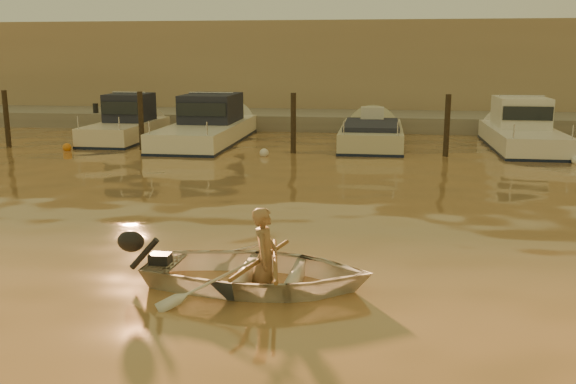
% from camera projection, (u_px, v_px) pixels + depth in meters
% --- Properties ---
extents(ground_plane, '(160.00, 160.00, 0.00)m').
position_uv_depth(ground_plane, '(163.00, 317.00, 8.17)').
color(ground_plane, olive).
rests_on(ground_plane, ground).
extents(dinghy, '(3.36, 2.46, 0.68)m').
position_uv_depth(dinghy, '(258.00, 272.00, 9.20)').
color(dinghy, silver).
rests_on(dinghy, ground_plane).
extents(person, '(0.37, 0.55, 1.47)m').
position_uv_depth(person, '(265.00, 258.00, 9.14)').
color(person, '#916E48').
rests_on(person, dinghy).
extents(outboard_motor, '(0.91, 0.43, 0.70)m').
position_uv_depth(outboard_motor, '(159.00, 262.00, 9.45)').
color(outboard_motor, black).
rests_on(outboard_motor, dinghy).
extents(oar_port, '(0.42, 2.08, 0.13)m').
position_uv_depth(oar_port, '(275.00, 260.00, 9.12)').
color(oar_port, brown).
rests_on(oar_port, dinghy).
extents(oar_starboard, '(0.50, 2.07, 0.13)m').
position_uv_depth(oar_starboard, '(261.00, 259.00, 9.15)').
color(oar_starboard, brown).
rests_on(oar_starboard, dinghy).
extents(moored_boat_1, '(1.88, 5.72, 1.75)m').
position_uv_depth(moored_boat_1, '(125.00, 124.00, 24.49)').
color(moored_boat_1, beige).
rests_on(moored_boat_1, ground_plane).
extents(moored_boat_2, '(2.41, 8.04, 1.75)m').
position_uv_depth(moored_boat_2, '(207.00, 125.00, 24.04)').
color(moored_boat_2, white).
rests_on(moored_boat_2, ground_plane).
extents(moored_boat_3, '(2.16, 6.19, 0.95)m').
position_uv_depth(moored_boat_3, '(371.00, 139.00, 23.27)').
color(moored_boat_3, beige).
rests_on(moored_boat_3, ground_plane).
extents(moored_boat_4, '(2.16, 6.70, 1.75)m').
position_uv_depth(moored_boat_4, '(523.00, 131.00, 22.45)').
color(moored_boat_4, white).
rests_on(moored_boat_4, ground_plane).
extents(piling_0, '(0.18, 0.18, 2.20)m').
position_uv_depth(piling_0, '(7.00, 122.00, 22.79)').
color(piling_0, '#2D2319').
rests_on(piling_0, ground_plane).
extents(piling_1, '(0.18, 0.18, 2.20)m').
position_uv_depth(piling_1, '(141.00, 124.00, 22.10)').
color(piling_1, '#2D2319').
rests_on(piling_1, ground_plane).
extents(piling_2, '(0.18, 0.18, 2.20)m').
position_uv_depth(piling_2, '(293.00, 126.00, 21.36)').
color(piling_2, '#2D2319').
rests_on(piling_2, ground_plane).
extents(piling_3, '(0.18, 0.18, 2.20)m').
position_uv_depth(piling_3, '(447.00, 129.00, 20.66)').
color(piling_3, '#2D2319').
rests_on(piling_3, ground_plane).
extents(fender_b, '(0.30, 0.30, 0.30)m').
position_uv_depth(fender_b, '(67.00, 147.00, 22.11)').
color(fender_b, orange).
rests_on(fender_b, ground_plane).
extents(fender_c, '(0.30, 0.30, 0.30)m').
position_uv_depth(fender_c, '(264.00, 153.00, 20.86)').
color(fender_c, silver).
rests_on(fender_c, ground_plane).
extents(fender_d, '(0.30, 0.30, 0.30)m').
position_uv_depth(fender_d, '(365.00, 151.00, 21.29)').
color(fender_d, '#D25418').
rests_on(fender_d, ground_plane).
extents(quay, '(52.00, 4.00, 1.00)m').
position_uv_depth(quay, '(321.00, 124.00, 28.93)').
color(quay, gray).
rests_on(quay, ground_plane).
extents(waterfront_building, '(46.00, 7.00, 4.80)m').
position_uv_depth(waterfront_building, '(331.00, 70.00, 33.77)').
color(waterfront_building, '#9E8466').
rests_on(waterfront_building, quay).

